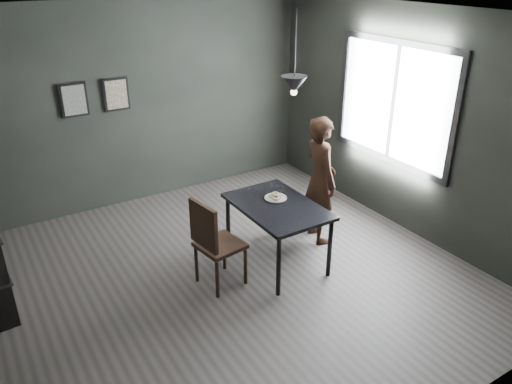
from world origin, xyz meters
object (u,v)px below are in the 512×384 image
white_plate (276,199)px  pendant_lamp (294,85)px  cafe_table (277,211)px  woman (320,180)px  wood_chair (213,239)px

white_plate → pendant_lamp: pendant_lamp is taller
cafe_table → pendant_lamp: 1.41m
white_plate → woman: (0.69, 0.06, 0.05)m
pendant_lamp → wood_chair: bearing=-172.8°
white_plate → wood_chair: (-0.90, -0.17, -0.17)m
pendant_lamp → cafe_table: bearing=-158.2°
cafe_table → pendant_lamp: size_ratio=1.39×
white_plate → pendant_lamp: 1.31m
cafe_table → wood_chair: (-0.84, -0.04, -0.09)m
woman → pendant_lamp: pendant_lamp is taller
cafe_table → woman: size_ratio=0.75×
wood_chair → cafe_table: bearing=-6.2°
white_plate → wood_chair: 0.93m
white_plate → pendant_lamp: (0.18, -0.03, 1.29)m
cafe_table → pendant_lamp: (0.25, 0.10, 1.38)m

